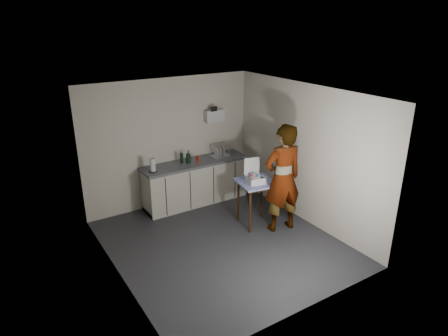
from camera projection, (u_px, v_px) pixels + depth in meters
ground at (222, 243)px, 6.93m from camera, size 4.00×4.00×0.00m
wall_back at (170, 143)px, 8.04m from camera, size 3.60×0.02×2.60m
wall_right at (304, 155)px, 7.36m from camera, size 0.02×4.00×2.60m
wall_left at (114, 199)px, 5.57m from camera, size 0.02×4.00×2.60m
ceiling at (222, 94)px, 6.00m from camera, size 3.60×4.00×0.01m
kitchen_counter at (195, 183)px, 8.32m from camera, size 2.24×0.62×0.91m
wall_shelf at (214, 116)px, 8.32m from camera, size 0.42×0.18×0.37m
side_table at (256, 187)px, 7.32m from camera, size 0.77×0.77×0.87m
standing_man at (283, 178)px, 7.07m from camera, size 0.79×0.58×1.99m
soap_bottle at (188, 157)px, 8.02m from camera, size 0.12×0.12×0.27m
soda_can at (198, 158)px, 8.15m from camera, size 0.06×0.06×0.12m
dark_bottle at (182, 158)px, 8.02m from camera, size 0.06×0.06×0.21m
paper_towel at (153, 166)px, 7.57m from camera, size 0.15×0.15×0.27m
dish_rack at (219, 153)px, 8.44m from camera, size 0.38×0.28×0.26m
bakery_box at (255, 177)px, 7.22m from camera, size 0.36×0.37×0.43m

